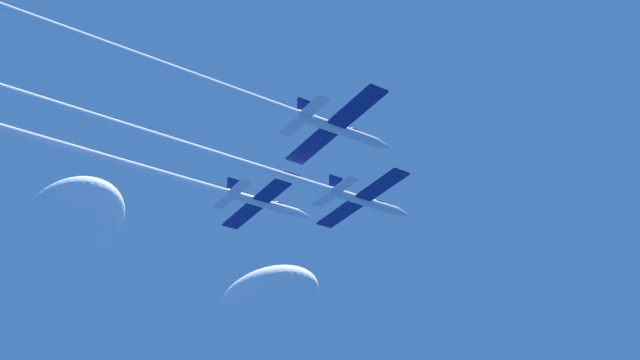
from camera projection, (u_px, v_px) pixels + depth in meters
jet_lead at (227, 158)px, 85.29m from camera, size 17.15×62.76×2.84m
jet_left_wing at (129, 165)px, 88.27m from camera, size 17.15×60.28×2.84m
jet_right_wing at (197, 78)px, 74.53m from camera, size 17.15×57.78×2.84m
cloud_wispy at (267, 300)px, 130.44m from camera, size 25.50×14.03×8.93m
cloud_puffy at (74, 220)px, 118.57m from camera, size 25.95×14.27×9.08m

